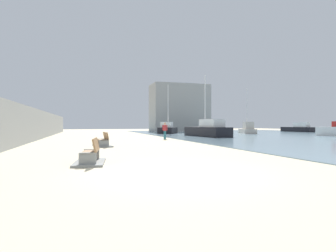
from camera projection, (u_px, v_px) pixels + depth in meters
The scene contains 11 objects.
ground_plane at pixel (116, 140), 25.62m from camera, with size 120.00×120.00×0.00m, color beige.
seawall at pixel (29, 125), 23.40m from camera, with size 0.80×64.00×2.96m, color gray.
water_bay at pixel (315, 137), 32.68m from camera, with size 36.00×68.00×0.04m, color #7A99A8.
bench_near at pixel (91, 157), 10.38m from camera, with size 1.35×2.22×0.98m.
bench_far at pixel (103, 143), 18.38m from camera, with size 1.31×2.20×0.98m.
person_walking at pixel (165, 129), 27.36m from camera, with size 0.51×0.27×1.70m.
boat_mid_bay at pixel (298, 128), 52.60m from camera, with size 1.90×7.23×1.89m.
boat_nearest at pixel (168, 129), 43.00m from camera, with size 4.10×4.67×7.88m.
boat_outer at pixel (247, 129), 42.82m from camera, with size 3.50×5.39×7.29m.
boat_far_right at pixel (208, 130), 32.69m from camera, with size 3.10×7.73×7.52m.
harbor_building at pixel (179, 108), 57.17m from camera, with size 12.00×6.00×9.90m, color #9E9E99.
Camera 1 is at (-2.79, -7.94, 1.52)m, focal length 28.74 mm.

